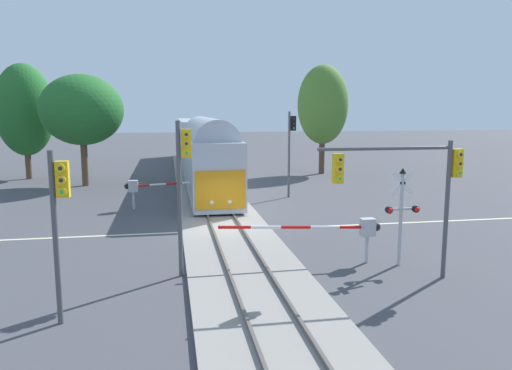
# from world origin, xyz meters

# --- Properties ---
(ground_plane) EXTENTS (220.00, 220.00, 0.00)m
(ground_plane) POSITION_xyz_m (0.00, 0.00, 0.00)
(ground_plane) COLOR #47474C
(road_centre_stripe) EXTENTS (44.00, 0.20, 0.01)m
(road_centre_stripe) POSITION_xyz_m (0.00, 0.00, 0.00)
(road_centre_stripe) COLOR beige
(road_centre_stripe) RESTS_ON ground
(railway_track) EXTENTS (4.40, 80.00, 0.32)m
(railway_track) POSITION_xyz_m (0.00, 0.00, 0.10)
(railway_track) COLOR gray
(railway_track) RESTS_ON ground
(commuter_train) EXTENTS (3.04, 39.31, 5.16)m
(commuter_train) POSITION_xyz_m (0.00, 20.56, 2.79)
(commuter_train) COLOR #B2B7C1
(commuter_train) RESTS_ON railway_track
(crossing_gate_near) EXTENTS (6.44, 0.40, 1.80)m
(crossing_gate_near) POSITION_xyz_m (4.12, -6.21, 1.42)
(crossing_gate_near) COLOR #B7B7BC
(crossing_gate_near) RESTS_ON ground
(crossing_signal_mast) EXTENTS (1.36, 0.44, 3.84)m
(crossing_signal_mast) POSITION_xyz_m (6.05, -6.74, 2.35)
(crossing_signal_mast) COLOR #B2B2B7
(crossing_signal_mast) RESTS_ON ground
(crossing_gate_far) EXTENTS (5.50, 0.40, 1.80)m
(crossing_gate_far) POSITION_xyz_m (-4.34, 6.21, 1.41)
(crossing_gate_far) COLOR #B7B7BC
(crossing_gate_far) RESTS_ON ground
(traffic_signal_far_side) EXTENTS (0.53, 0.38, 5.91)m
(traffic_signal_far_side) POSITION_xyz_m (5.54, 8.69, 3.95)
(traffic_signal_far_side) COLOR #4C4C51
(traffic_signal_far_side) RESTS_ON ground
(traffic_signal_near_left) EXTENTS (0.53, 0.38, 4.95)m
(traffic_signal_near_left) POSITION_xyz_m (-5.74, -10.01, 3.32)
(traffic_signal_near_left) COLOR #4C4C51
(traffic_signal_near_left) RESTS_ON ground
(traffic_signal_near_right) EXTENTS (5.26, 0.38, 4.97)m
(traffic_signal_near_right) POSITION_xyz_m (5.50, -8.37, 3.76)
(traffic_signal_near_right) COLOR #4C4C51
(traffic_signal_near_right) RESTS_ON ground
(traffic_signal_median) EXTENTS (0.53, 0.38, 5.66)m
(traffic_signal_median) POSITION_xyz_m (-2.26, -6.53, 3.79)
(traffic_signal_median) COLOR #4C4C51
(traffic_signal_median) RESTS_ON ground
(pine_left_background) EXTENTS (4.90, 4.90, 9.98)m
(pine_left_background) POSITION_xyz_m (-14.91, 21.67, 6.00)
(pine_left_background) COLOR brown
(pine_left_background) RESTS_ON ground
(oak_behind_train) EXTENTS (6.42, 6.42, 8.80)m
(oak_behind_train) POSITION_xyz_m (-9.37, 16.73, 6.01)
(oak_behind_train) COLOR brown
(oak_behind_train) RESTS_ON ground
(oak_far_right) EXTENTS (4.72, 4.72, 10.18)m
(oak_far_right) POSITION_xyz_m (11.59, 20.63, 6.48)
(oak_far_right) COLOR #4C3828
(oak_far_right) RESTS_ON ground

